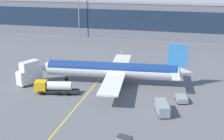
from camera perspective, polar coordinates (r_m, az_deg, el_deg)
The scene contains 10 objects.
ground_plane at distance 75.48m, azimuth -0.47°, elevation -4.44°, with size 700.00×700.00×0.00m, color slate.
apron_lead_in_line at distance 78.65m, azimuth -3.91°, elevation -3.52°, with size 0.30×80.00×0.01m, color yellow.
terminal_building at distance 144.03m, azimuth 4.11°, elevation 9.90°, with size 202.31×19.29×16.65m.
main_airliner at distance 80.75m, azimuth 0.13°, elevation 0.02°, with size 42.69×33.89×11.47m.
fuel_tanker at distance 76.08m, azimuth -10.98°, elevation -3.19°, with size 11.07×4.43×3.25m.
lavatory_truck at distance 65.39m, azimuth 9.54°, elevation -7.08°, with size 3.74×6.20×2.50m.
pushback_tug at distance 72.29m, azimuth 13.05°, elevation -5.27°, with size 3.14×4.24×1.40m.
catering_lift at distance 83.77m, azimuth -15.41°, elevation -0.55°, with size 5.12×7.22×6.30m.
baggage_cart_1 at distance 54.36m, azimuth 2.42°, elevation -13.17°, with size 2.95×2.17×1.48m.
apron_light_mast_1 at distance 137.76m, azimuth -6.35°, elevation 11.48°, with size 2.80×0.50×22.40m.
Camera 1 is at (17.23, -67.49, 29.09)m, focal length 48.15 mm.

